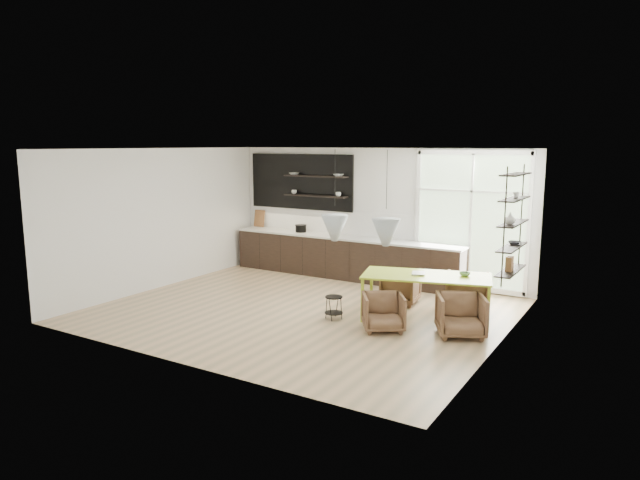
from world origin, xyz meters
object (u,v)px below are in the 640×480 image
at_px(armchair_back_right, 467,292).
at_px(armchair_front_right, 461,315).
at_px(wire_stool, 334,304).
at_px(armchair_back_left, 401,287).
at_px(dining_table, 426,278).
at_px(armchair_front_left, 383,312).

xyz_separation_m(armchair_back_right, armchair_front_right, (0.32, -1.40, -0.01)).
relative_size(armchair_front_right, wire_stool, 1.83).
bearing_deg(armchair_back_left, armchair_front_right, 133.69).
height_order(armchair_back_left, armchair_back_right, armchair_back_right).
bearing_deg(armchair_back_right, dining_table, 46.51).
xyz_separation_m(armchair_back_left, armchair_front_right, (1.56, -1.25, 0.03)).
height_order(armchair_front_left, wire_stool, armchair_front_left).
bearing_deg(wire_stool, armchair_back_left, 69.18).
xyz_separation_m(armchair_back_left, armchair_front_left, (0.40, -1.63, -0.00)).
bearing_deg(dining_table, armchair_back_right, 46.29).
height_order(armchair_front_right, wire_stool, armchair_front_right).
height_order(dining_table, wire_stool, dining_table).
bearing_deg(armchair_front_left, armchair_back_right, 31.48).
distance_m(dining_table, armchair_back_left, 1.15).
xyz_separation_m(armchair_front_right, wire_stool, (-2.14, -0.28, -0.08)).
height_order(dining_table, armchair_front_left, dining_table).
bearing_deg(armchair_front_left, wire_stool, 141.02).
height_order(dining_table, armchair_back_left, dining_table).
height_order(armchair_back_right, armchair_front_right, armchair_back_right).
relative_size(dining_table, armchair_back_left, 3.48).
distance_m(armchair_back_right, armchair_front_right, 1.43).
height_order(dining_table, armchair_back_right, dining_table).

